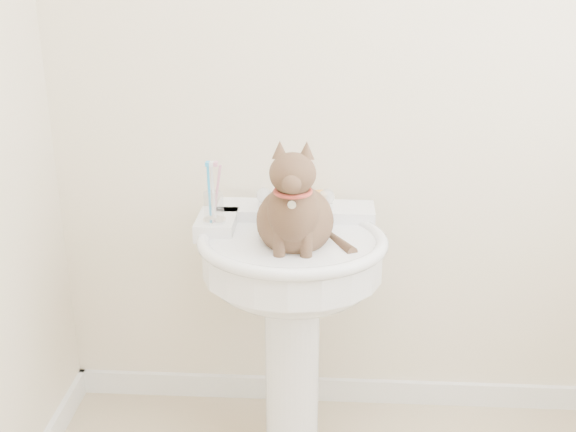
# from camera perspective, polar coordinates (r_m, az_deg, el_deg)

# --- Properties ---
(wall_back) EXTENTS (2.20, 0.00, 2.50)m
(wall_back) POSITION_cam_1_polar(r_m,az_deg,el_deg) (2.32, 7.90, 11.93)
(wall_back) COLOR beige
(wall_back) RESTS_ON ground
(baseboard_back) EXTENTS (2.20, 0.02, 0.09)m
(baseboard_back) POSITION_cam_1_polar(r_m,az_deg,el_deg) (2.77, 6.65, -13.57)
(baseboard_back) COLOR white
(baseboard_back) RESTS_ON floor
(pedestal_sink) EXTENTS (0.59, 0.57, 0.81)m
(pedestal_sink) POSITION_cam_1_polar(r_m,az_deg,el_deg) (2.22, 0.28, -5.04)
(pedestal_sink) COLOR white
(pedestal_sink) RESTS_ON floor
(faucet) EXTENTS (0.28, 0.12, 0.14)m
(faucet) POSITION_cam_1_polar(r_m,az_deg,el_deg) (2.27, 0.56, 1.41)
(faucet) COLOR silver
(faucet) RESTS_ON pedestal_sink
(soap_bar) EXTENTS (0.10, 0.08, 0.03)m
(soap_bar) POSITION_cam_1_polar(r_m,az_deg,el_deg) (2.36, 1.86, 1.49)
(soap_bar) COLOR orange
(soap_bar) RESTS_ON pedestal_sink
(toothbrush_cup) EXTENTS (0.07, 0.07, 0.18)m
(toothbrush_cup) POSITION_cam_1_polar(r_m,az_deg,el_deg) (2.19, -5.89, 0.77)
(toothbrush_cup) COLOR silver
(toothbrush_cup) RESTS_ON pedestal_sink
(cat) EXTENTS (0.25, 0.32, 0.46)m
(cat) POSITION_cam_1_polar(r_m,az_deg,el_deg) (2.09, 0.55, 0.17)
(cat) COLOR brown
(cat) RESTS_ON pedestal_sink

